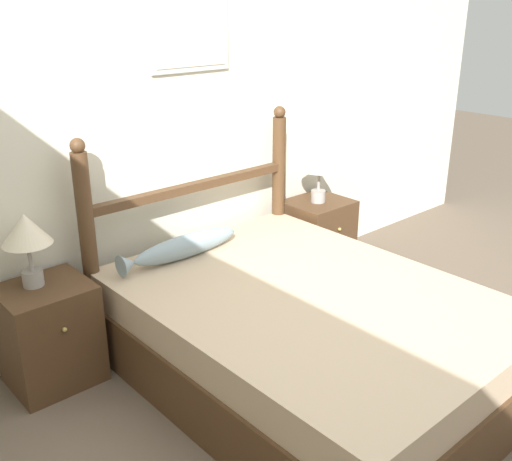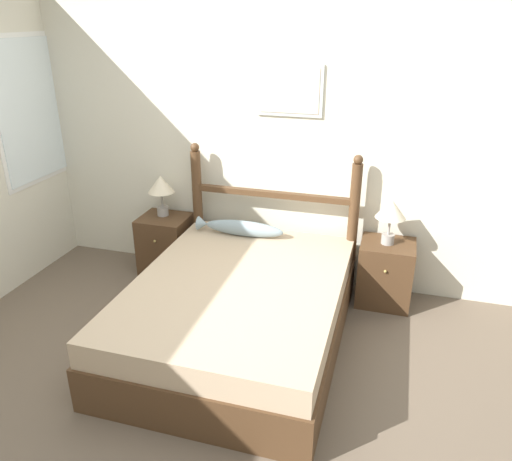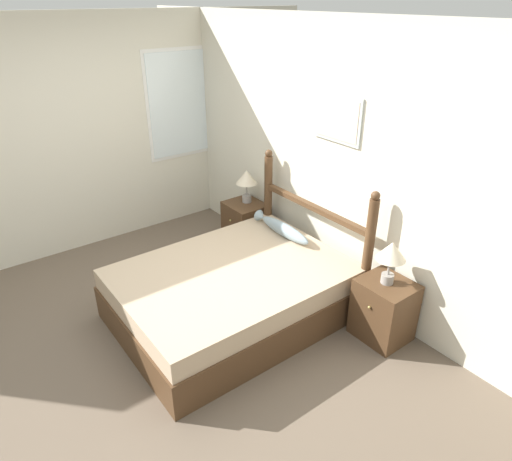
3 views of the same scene
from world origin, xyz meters
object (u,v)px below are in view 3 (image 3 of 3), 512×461
Objects in this scene: bed at (233,293)px; fish_pillow at (282,228)px; table_lamp_right at (391,253)px; nightstand_left at (245,225)px; nightstand_right at (384,310)px; table_lamp_left at (247,179)px.

fish_pillow is at bearing 107.20° from bed.
table_lamp_right is at bearing 4.31° from fish_pillow.
table_lamp_right is at bearing -0.15° from nightstand_left.
bed is 1.34m from nightstand_right.
fish_pillow reaches higher than nightstand_left.
bed is 3.68× the size of nightstand_right.
fish_pillow is at bearing -175.49° from nightstand_right.
nightstand_left is 0.56m from table_lamp_left.
table_lamp_right is (2.02, -0.01, 0.56)m from nightstand_left.
table_lamp_right is (-0.01, -0.01, 0.56)m from nightstand_right.
nightstand_left is 0.84m from fish_pillow.
table_lamp_left is (-0.03, 0.04, 0.56)m from nightstand_left.
nightstand_right is 1.44× the size of table_lamp_left.
nightstand_right reaches higher than bed.
fish_pillow is at bearing -10.16° from table_lamp_left.
fish_pillow reaches higher than nightstand_right.
table_lamp_left is 0.49× the size of fish_pillow.
fish_pillow is (-0.24, 0.78, 0.33)m from bed.
table_lamp_right reaches higher than nightstand_right.
bed is 1.51m from table_lamp_left.
fish_pillow reaches higher than bed.
nightstand_right is at bearing 0.00° from nightstand_left.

